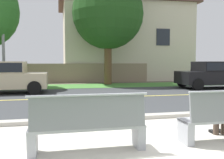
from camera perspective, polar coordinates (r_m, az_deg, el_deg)
ground_plane at (r=12.09m, az=-3.42°, el=-3.15°), size 140.00×140.00×0.00m
sidewalk_pavement at (r=4.87m, az=10.76°, el=-14.07°), size 44.00×3.60×0.01m
curb_edge at (r=6.63m, az=4.11°, el=-8.68°), size 44.00×0.30×0.11m
street_asphalt at (r=10.62m, az=-2.19°, el=-4.13°), size 52.00×8.00×0.01m
road_centre_line at (r=10.62m, az=-2.19°, el=-4.10°), size 48.00×0.14×0.01m
far_verge_grass at (r=15.73m, az=-5.47°, el=-1.47°), size 48.00×2.80×0.02m
bench_left at (r=4.20m, az=-5.47°, el=-10.51°), size 1.93×0.48×1.01m
car_black_near at (r=15.55m, az=22.58°, el=1.30°), size 4.30×1.86×1.54m
car_beige_far at (r=13.06m, az=-24.10°, el=0.80°), size 4.30×1.86×1.54m
streetlamp at (r=15.82m, az=-23.65°, el=11.83°), size 0.24×2.10×6.50m
shade_tree_left at (r=17.05m, az=-0.37°, el=16.09°), size 4.73×4.73×7.80m
garden_wall at (r=18.31m, az=-11.68°, el=1.42°), size 13.00×0.36×1.40m
house_across_street at (r=22.32m, az=2.68°, el=9.09°), size 11.23×6.91×6.87m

